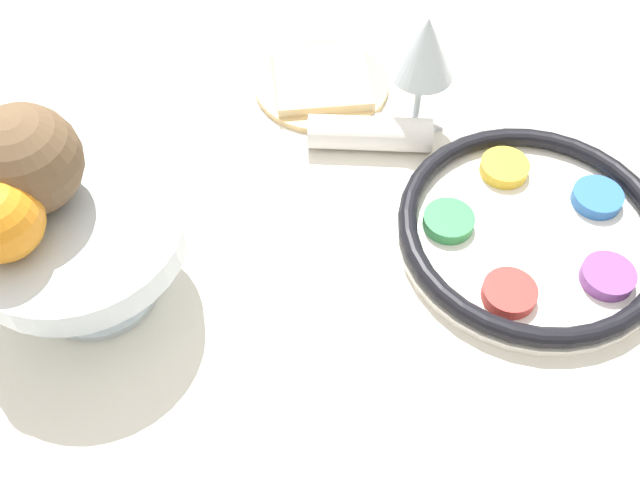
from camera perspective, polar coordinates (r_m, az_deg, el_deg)
The scene contains 10 objects.
dining_table at distance 1.09m, azimuth 2.43°, elevation -11.95°, with size 1.33×1.00×0.71m.
seder_plate at distance 0.81m, azimuth 15.89°, elevation 0.74°, with size 0.28×0.28×0.03m.
wine_glass at distance 0.85m, azimuth 7.98°, elevation 14.16°, with size 0.07×0.07×0.15m.
fruit_stand at distance 0.72m, azimuth -17.94°, elevation 0.16°, with size 0.20×0.20×0.11m.
coconut at distance 0.70m, azimuth -21.57°, elevation 5.67°, with size 0.10×0.10×0.10m.
bread_plate at distance 0.95m, azimuth 0.12°, elevation 11.95°, with size 0.17×0.17×0.02m.
napkin_roll at distance 0.87m, azimuth 3.81°, elevation 8.11°, with size 0.14×0.05×0.04m.
fork_left at distance 0.72m, azimuth 21.35°, elevation -15.83°, with size 0.06×0.17×0.01m.
fork_right at distance 0.71m, azimuth 18.95°, elevation -15.80°, with size 0.05×0.17×0.01m.
spoon at distance 0.91m, azimuth 4.59°, elevation 9.06°, with size 0.16×0.03×0.01m.
Camera 1 is at (-0.01, 0.46, 1.34)m, focal length 42.00 mm.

